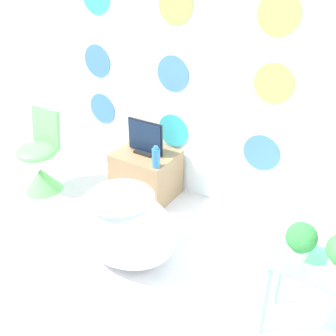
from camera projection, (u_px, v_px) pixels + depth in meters
The scene contains 9 objects.
ground_plane at pixel (27, 313), 2.49m from camera, with size 12.00×12.00×0.00m, color silver.
wall_back_dotted at pixel (177, 49), 3.17m from camera, with size 4.58×0.05×2.60m.
bathtub at pixel (122, 227), 2.80m from camera, with size 0.84×0.57×0.56m.
chair at pixel (41, 165), 3.63m from camera, with size 0.38×0.38×0.77m.
tv_cabinet at pixel (146, 174), 3.58m from camera, with size 0.53×0.44×0.43m.
tv at pixel (145, 139), 3.41m from camera, with size 0.35×0.12×0.30m.
vase at pixel (156, 158), 3.21m from camera, with size 0.07×0.07×0.19m.
side_table at pixel (312, 280), 2.16m from camera, with size 0.46×0.31×0.55m.
potted_plant_left at pixel (301, 239), 2.09m from camera, with size 0.17×0.17×0.22m.
Camera 1 is at (1.67, -0.96, 2.03)m, focal length 42.00 mm.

